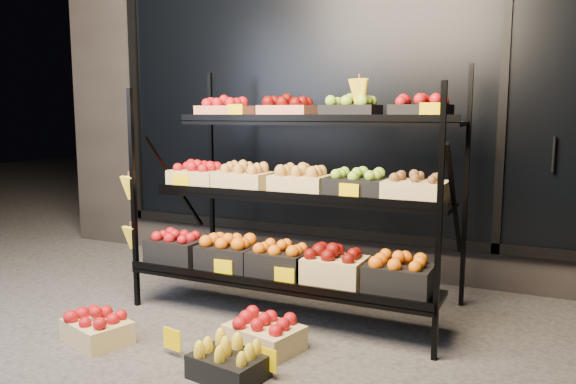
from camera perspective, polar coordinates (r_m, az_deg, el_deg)
The scene contains 8 objects.
ground at distance 3.45m, azimuth -3.53°, elevation -14.71°, with size 24.00×24.00×0.00m, color #514F4C.
building at distance 5.61m, azimuth 9.48°, elevation 12.13°, with size 6.00×2.08×3.50m.
display_rack at distance 3.77m, azimuth 0.59°, elevation -0.34°, with size 2.18×1.02×1.68m.
tag_floor_a at distance 3.27m, azimuth -11.68°, elevation -15.09°, with size 0.13×0.01×0.12m, color #E9C000.
tag_floor_b at distance 2.98m, azimuth -2.21°, elevation -17.29°, with size 0.13×0.01×0.12m, color #E9C000.
floor_crate_left at distance 3.56m, azimuth -18.85°, elevation -12.83°, with size 0.45×0.38×0.19m.
floor_crate_midleft at distance 2.98m, azimuth -6.06°, elevation -16.73°, with size 0.40×0.32×0.19m.
floor_crate_midright at distance 3.29m, azimuth -2.42°, elevation -14.08°, with size 0.46×0.38×0.20m.
Camera 1 is at (1.55, -2.79, 1.33)m, focal length 35.00 mm.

